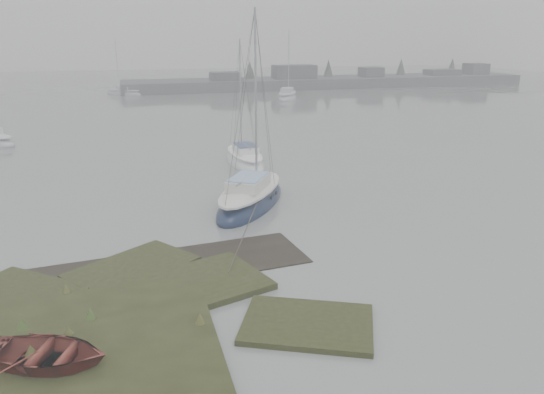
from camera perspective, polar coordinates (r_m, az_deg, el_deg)
The scene contains 7 objects.
ground at distance 43.37m, azimuth -10.36°, elevation 6.79°, with size 160.00×160.00×0.00m, color slate.
far_shoreline at distance 80.78m, azimuth 6.91°, elevation 12.29°, with size 60.00×8.00×4.15m.
sailboat_main at distance 24.56m, azimuth -2.31°, elevation -0.23°, with size 5.45×6.82×9.43m.
sailboat_white at distance 32.51m, azimuth -2.96°, elevation 4.04°, with size 2.02×5.68×7.94m.
sailboat_far_b at distance 65.27m, azimuth 1.66°, elevation 10.74°, with size 4.53×6.41×8.68m.
sailboat_far_c at distance 72.00m, azimuth -15.65°, elevation 10.71°, with size 5.18×4.79×7.51m.
dinghy at distance 13.91m, azimuth -23.15°, elevation -15.21°, with size 2.09×2.92×0.61m, color maroon.
Camera 1 is at (-3.87, -12.51, 7.67)m, focal length 35.00 mm.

